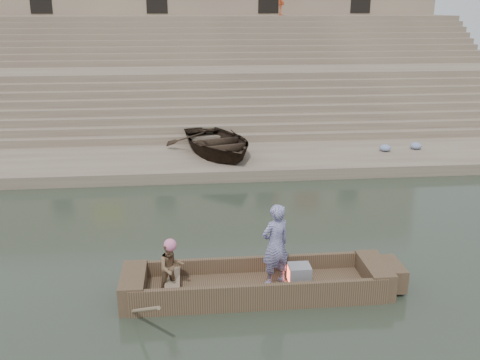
{
  "coord_description": "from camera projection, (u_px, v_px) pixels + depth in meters",
  "views": [
    {
      "loc": [
        -0.35,
        -11.44,
        5.83
      ],
      "look_at": [
        0.99,
        2.03,
        1.4
      ],
      "focal_mm": 40.22,
      "sensor_mm": 36.0,
      "label": 1
    }
  ],
  "objects": [
    {
      "name": "cloth_bundles",
      "position": [
        267.0,
        151.0,
        20.47
      ],
      "size": [
        16.94,
        0.65,
        0.26
      ],
      "color": "#3F5999",
      "rests_on": "lower_landing"
    },
    {
      "name": "main_rowboat",
      "position": [
        256.0,
        289.0,
        11.33
      ],
      "size": [
        5.0,
        1.3,
        0.22
      ],
      "primitive_type": "cube",
      "color": "brown",
      "rests_on": "ground"
    },
    {
      "name": "mid_landing",
      "position": [
        194.0,
        97.0,
        26.89
      ],
      "size": [
        32.0,
        3.0,
        2.8
      ],
      "primitive_type": "cube",
      "color": "gray",
      "rests_on": "ground"
    },
    {
      "name": "lower_landing",
      "position": [
        198.0,
        162.0,
        20.17
      ],
      "size": [
        32.0,
        4.0,
        0.4
      ],
      "primitive_type": "cube",
      "color": "gray",
      "rests_on": "ground"
    },
    {
      "name": "ghat_steps",
      "position": [
        193.0,
        85.0,
        28.36
      ],
      "size": [
        32.0,
        11.0,
        5.2
      ],
      "color": "gray",
      "rests_on": "ground"
    },
    {
      "name": "rowboat_trim",
      "position": [
        266.0,
        281.0,
        11.28
      ],
      "size": [
        6.04,
        2.63,
        1.78
      ],
      "color": "brown",
      "rests_on": "ground"
    },
    {
      "name": "building_wall",
      "position": [
        189.0,
        8.0,
        35.98
      ],
      "size": [
        32.0,
        5.07,
        11.2
      ],
      "color": "tan",
      "rests_on": "ground"
    },
    {
      "name": "upper_landing",
      "position": [
        191.0,
        60.0,
        33.14
      ],
      "size": [
        32.0,
        3.0,
        5.2
      ],
      "primitive_type": "cube",
      "color": "gray",
      "rests_on": "ground"
    },
    {
      "name": "rowing_man",
      "position": [
        171.0,
        267.0,
        10.84
      ],
      "size": [
        0.66,
        0.59,
        1.11
      ],
      "primitive_type": "imported",
      "rotation": [
        0.0,
        0.0,
        0.37
      ],
      "color": "#277647",
      "rests_on": "main_rowboat"
    },
    {
      "name": "beached_rowboat",
      "position": [
        217.0,
        142.0,
        20.35
      ],
      "size": [
        4.41,
        5.25,
        0.93
      ],
      "primitive_type": "imported",
      "rotation": [
        0.0,
        0.0,
        0.3
      ],
      "color": "#2D2116",
      "rests_on": "lower_landing"
    },
    {
      "name": "ground",
      "position": [
        207.0,
        264.0,
        12.67
      ],
      "size": [
        120.0,
        120.0,
        0.0
      ],
      "primitive_type": "plane",
      "color": "#242E22",
      "rests_on": "ground"
    },
    {
      "name": "standing_man",
      "position": [
        275.0,
        245.0,
        11.07
      ],
      "size": [
        0.77,
        0.66,
        1.78
      ],
      "primitive_type": "imported",
      "rotation": [
        0.0,
        0.0,
        3.57
      ],
      "color": "navy",
      "rests_on": "main_rowboat"
    },
    {
      "name": "television",
      "position": [
        299.0,
        274.0,
        11.32
      ],
      "size": [
        0.46,
        0.42,
        0.4
      ],
      "color": "gray",
      "rests_on": "main_rowboat"
    }
  ]
}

